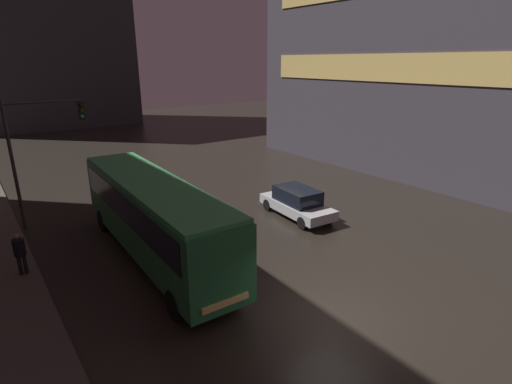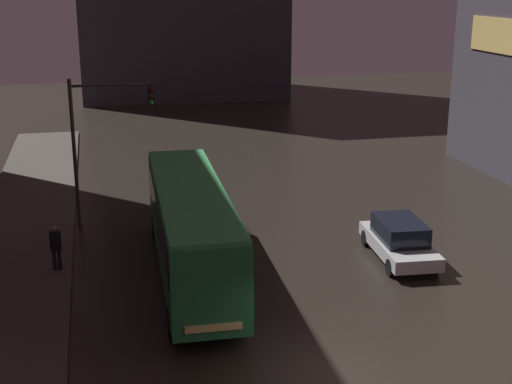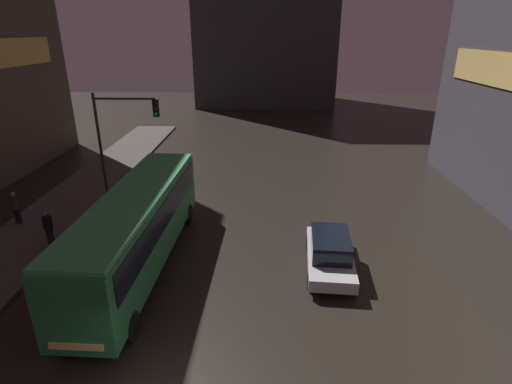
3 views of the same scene
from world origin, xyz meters
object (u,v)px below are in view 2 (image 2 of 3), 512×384
at_px(car_taxi, 399,239).
at_px(pedestrian_mid, 56,243).
at_px(traffic_light_main, 102,127).
at_px(bus_near, 191,223).

relative_size(car_taxi, pedestrian_mid, 2.77).
height_order(car_taxi, traffic_light_main, traffic_light_main).
xyz_separation_m(car_taxi, pedestrian_mid, (-12.68, 1.47, 0.37)).
bearing_deg(pedestrian_mid, car_taxi, -27.81).
height_order(car_taxi, pedestrian_mid, pedestrian_mid).
height_order(bus_near, pedestrian_mid, bus_near).
xyz_separation_m(bus_near, traffic_light_main, (-2.79, 6.75, 2.22)).
height_order(bus_near, car_taxi, bus_near).
relative_size(bus_near, traffic_light_main, 1.82).
relative_size(bus_near, pedestrian_mid, 6.94).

